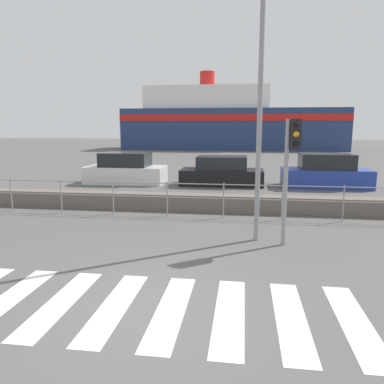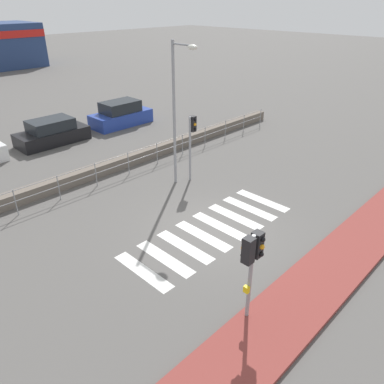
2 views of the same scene
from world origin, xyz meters
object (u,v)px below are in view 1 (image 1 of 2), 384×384
at_px(parked_car_black, 222,173).
at_px(parked_car_white, 126,170).
at_px(ferry_boat, 227,123).
at_px(traffic_light_far, 291,154).
at_px(streetlamp, 261,83).
at_px(parked_car_blue, 326,173).

bearing_deg(parked_car_black, parked_car_white, -180.00).
distance_m(ferry_boat, parked_car_black, 29.20).
bearing_deg(traffic_light_far, streetlamp, 175.52).
bearing_deg(ferry_boat, parked_car_blue, -78.56).
distance_m(traffic_light_far, streetlamp, 1.75).
xyz_separation_m(traffic_light_far, streetlamp, (-0.73, 0.06, 1.59)).
xyz_separation_m(parked_car_white, parked_car_blue, (9.59, 0.00, 0.01)).
bearing_deg(parked_car_blue, traffic_light_far, -106.46).
distance_m(streetlamp, parked_car_white, 11.38).
xyz_separation_m(traffic_light_far, parked_car_black, (-2.11, 9.11, -1.58)).
relative_size(traffic_light_far, parked_car_black, 0.75).
bearing_deg(parked_car_black, traffic_light_far, -76.97).
distance_m(ferry_boat, parked_car_white, 29.41).
bearing_deg(ferry_boat, parked_car_black, -87.86).
bearing_deg(parked_car_white, parked_car_blue, 0.00).
relative_size(traffic_light_far, parked_car_white, 0.76).
bearing_deg(parked_car_white, ferry_boat, 82.74).
relative_size(streetlamp, parked_car_blue, 1.53).
height_order(streetlamp, parked_car_white, streetlamp).
bearing_deg(streetlamp, ferry_boat, 93.69).
xyz_separation_m(traffic_light_far, parked_car_blue, (2.69, 9.11, -1.51)).
xyz_separation_m(ferry_boat, parked_car_black, (1.08, -29.06, -2.62)).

